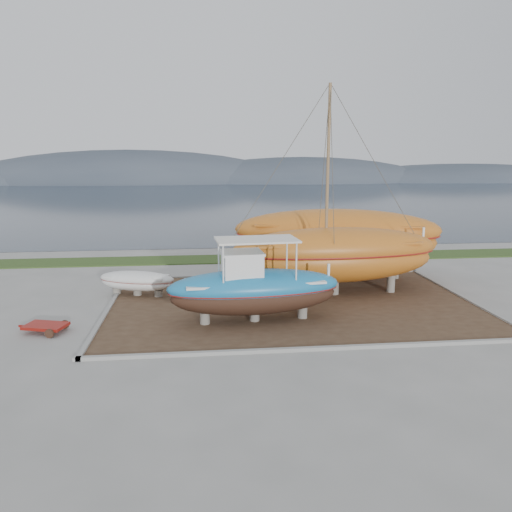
{
  "coord_description": "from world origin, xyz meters",
  "views": [
    {
      "loc": [
        -4.48,
        -19.91,
        7.41
      ],
      "look_at": [
        -1.86,
        4.0,
        2.55
      ],
      "focal_mm": 35.0,
      "sensor_mm": 36.0,
      "label": 1
    }
  ],
  "objects_px": {
    "blue_caique": "(255,280)",
    "orange_bare_hull": "(337,244)",
    "red_trailer": "(46,328)",
    "white_dinghy": "(137,284)",
    "orange_sailboat": "(338,193)"
  },
  "relations": [
    {
      "from": "orange_bare_hull",
      "to": "white_dinghy",
      "type": "bearing_deg",
      "value": -156.04
    },
    {
      "from": "orange_bare_hull",
      "to": "red_trailer",
      "type": "relative_size",
      "value": 4.9
    },
    {
      "from": "blue_caique",
      "to": "orange_bare_hull",
      "type": "xyz_separation_m",
      "value": [
        5.84,
        7.67,
        0.16
      ]
    },
    {
      "from": "red_trailer",
      "to": "blue_caique",
      "type": "bearing_deg",
      "value": 18.88
    },
    {
      "from": "blue_caique",
      "to": "orange_bare_hull",
      "type": "bearing_deg",
      "value": 48.29
    },
    {
      "from": "white_dinghy",
      "to": "red_trailer",
      "type": "distance_m",
      "value": 6.21
    },
    {
      "from": "blue_caique",
      "to": "red_trailer",
      "type": "relative_size",
      "value": 3.07
    },
    {
      "from": "red_trailer",
      "to": "white_dinghy",
      "type": "bearing_deg",
      "value": 75.29
    },
    {
      "from": "red_trailer",
      "to": "orange_bare_hull",
      "type": "bearing_deg",
      "value": 44.88
    },
    {
      "from": "white_dinghy",
      "to": "red_trailer",
      "type": "height_order",
      "value": "white_dinghy"
    },
    {
      "from": "white_dinghy",
      "to": "orange_bare_hull",
      "type": "relative_size",
      "value": 0.34
    },
    {
      "from": "orange_sailboat",
      "to": "blue_caique",
      "type": "bearing_deg",
      "value": -142.83
    },
    {
      "from": "white_dinghy",
      "to": "orange_sailboat",
      "type": "distance_m",
      "value": 11.65
    },
    {
      "from": "blue_caique",
      "to": "orange_bare_hull",
      "type": "height_order",
      "value": "orange_bare_hull"
    },
    {
      "from": "orange_sailboat",
      "to": "orange_bare_hull",
      "type": "height_order",
      "value": "orange_sailboat"
    }
  ]
}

